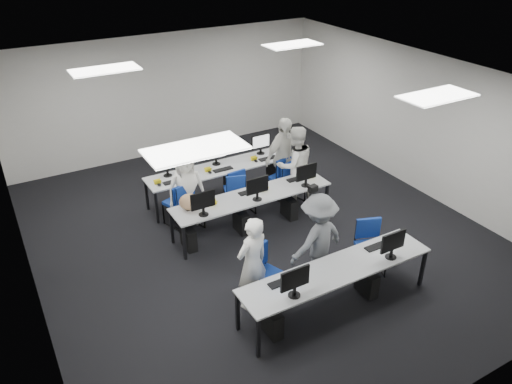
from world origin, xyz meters
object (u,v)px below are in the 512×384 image
student_2 (186,188)px  photographer (318,239)px  chair_7 (281,185)px  student_3 (283,157)px  chair_3 (242,200)px  student_1 (295,165)px  chair_5 (180,210)px  chair_6 (235,197)px  chair_0 (267,286)px  student_0 (252,264)px  desk_front (337,271)px  chair_2 (189,216)px  chair_4 (290,189)px  chair_1 (369,256)px  desk_mid (253,198)px

student_2 → photographer: size_ratio=0.96×
chair_7 → student_3: size_ratio=0.49×
chair_3 → student_1: 1.33m
chair_3 → student_3: student_3 is taller
chair_5 → chair_6: size_ratio=1.12×
chair_0 → student_0: (-0.23, 0.06, 0.49)m
chair_3 → student_3: size_ratio=0.49×
desk_front → chair_7: chair_7 is taller
chair_2 → student_0: (-0.01, -2.54, 0.52)m
chair_6 → student_0: student_0 is taller
student_3 → chair_5: bearing=165.0°
chair_0 → chair_7: bearing=33.6°
chair_5 → chair_7: (2.34, -0.04, -0.03)m
chair_3 → chair_4: bearing=-9.7°
chair_6 → student_1: (1.26, -0.32, 0.58)m
chair_6 → student_2: size_ratio=0.56×
student_3 → photographer: student_3 is taller
chair_2 → chair_7: (2.25, 0.19, -0.00)m
chair_6 → student_3: size_ratio=0.49×
chair_1 → chair_7: (0.09, 2.96, -0.02)m
chair_4 → chair_7: bearing=87.5°
chair_6 → chair_1: bearing=-51.9°
chair_1 → photographer: 1.10m
student_2 → student_3: (2.26, 0.06, 0.11)m
chair_5 → student_2: 0.49m
chair_2 → chair_5: bearing=93.9°
chair_5 → chair_6: (1.21, -0.03, -0.03)m
desk_mid → student_0: bearing=-119.5°
desk_mid → chair_4: 1.39m
desk_front → chair_6: chair_6 is taller
desk_front → chair_3: bearing=88.2°
student_3 → photographer: bearing=-127.4°
chair_6 → student_0: bearing=-93.5°
chair_0 → chair_6: bearing=51.7°
desk_front → student_3: student_3 is taller
chair_3 → chair_5: (-1.27, 0.21, 0.03)m
chair_0 → photographer: photographer is taller
chair_6 → student_2: student_2 is taller
student_0 → student_3: 3.65m
photographer → chair_2: bearing=-72.0°
desk_mid → student_2: student_2 is taller
student_2 → photographer: bearing=-63.8°
desk_front → student_0: bearing=148.3°
student_2 → photographer: photographer is taller
chair_1 → chair_7: chair_1 is taller
student_2 → desk_front: bearing=-70.2°
desk_front → chair_4: (1.22, 3.14, -0.39)m
chair_1 → chair_4: 2.70m
chair_5 → chair_3: bearing=-29.6°
desk_mid → chair_4: (1.22, 0.54, -0.39)m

